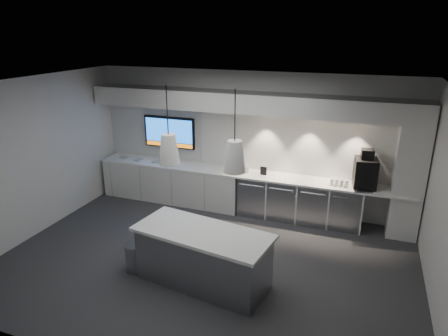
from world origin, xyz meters
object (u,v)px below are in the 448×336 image
at_px(island, 203,257).
at_px(bin, 135,257).
at_px(coffee_machine, 365,172).
at_px(wall_tv, 169,132).

distance_m(island, bin, 1.21).
bearing_deg(coffee_machine, island, -136.79).
relative_size(island, coffee_machine, 2.95).
relative_size(island, bin, 4.75).
bearing_deg(island, coffee_machine, 59.59).
bearing_deg(wall_tv, bin, -73.72).
relative_size(wall_tv, island, 0.56).
xyz_separation_m(bin, coffee_machine, (3.43, 2.81, 0.98)).
distance_m(bin, coffee_machine, 4.55).
relative_size(bin, coffee_machine, 0.62).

